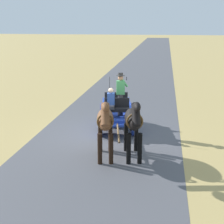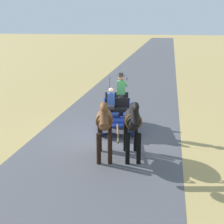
% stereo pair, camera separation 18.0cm
% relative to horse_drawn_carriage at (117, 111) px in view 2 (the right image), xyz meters
% --- Properties ---
extents(ground_plane, '(200.00, 200.00, 0.00)m').
position_rel_horse_drawn_carriage_xyz_m(ground_plane, '(0.24, 0.71, -0.82)').
color(ground_plane, tan).
extents(road_surface, '(5.85, 160.00, 0.01)m').
position_rel_horse_drawn_carriage_xyz_m(road_surface, '(0.24, 0.71, -0.81)').
color(road_surface, '#4C4C51').
rests_on(road_surface, ground).
extents(horse_drawn_carriage, '(1.82, 4.51, 2.50)m').
position_rel_horse_drawn_carriage_xyz_m(horse_drawn_carriage, '(0.00, 0.00, 0.00)').
color(horse_drawn_carriage, '#1E3899').
rests_on(horse_drawn_carriage, ground).
extents(horse_near_side, '(0.85, 2.15, 2.21)m').
position_rel_horse_drawn_carriage_xyz_m(horse_near_side, '(-0.99, 2.90, 0.51)').
color(horse_near_side, black).
rests_on(horse_near_side, ground).
extents(horse_off_side, '(0.84, 2.15, 2.21)m').
position_rel_horse_drawn_carriage_xyz_m(horse_off_side, '(-0.07, 3.06, 0.51)').
color(horse_off_side, brown).
rests_on(horse_off_side, ground).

